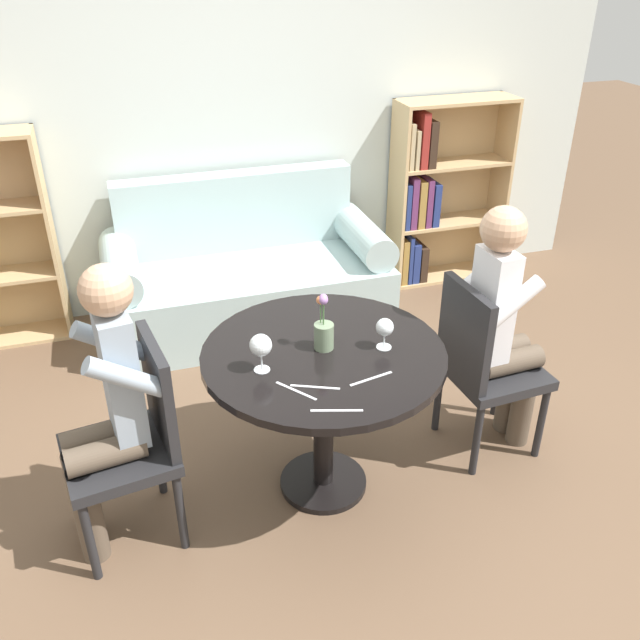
{
  "coord_description": "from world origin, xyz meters",
  "views": [
    {
      "loc": [
        -0.72,
        -2.24,
        2.23
      ],
      "look_at": [
        0.0,
        0.05,
        0.85
      ],
      "focal_mm": 38.0,
      "sensor_mm": 36.0,
      "label": 1
    }
  ],
  "objects_px": {
    "chair_right": "(483,362)",
    "person_right": "(503,327)",
    "flower_vase": "(324,331)",
    "couch": "(247,278)",
    "person_left": "(106,411)",
    "wine_glass_left": "(261,346)",
    "chair_left": "(135,436)",
    "bookshelf_right": "(433,196)",
    "wine_glass_right": "(385,328)"
  },
  "relations": [
    {
      "from": "chair_right",
      "to": "person_right",
      "type": "height_order",
      "value": "person_right"
    },
    {
      "from": "flower_vase",
      "to": "couch",
      "type": "bearing_deg",
      "value": 90.28
    },
    {
      "from": "couch",
      "to": "person_left",
      "type": "bearing_deg",
      "value": -118.15
    },
    {
      "from": "person_right",
      "to": "flower_vase",
      "type": "relative_size",
      "value": 5.14
    },
    {
      "from": "person_left",
      "to": "wine_glass_left",
      "type": "distance_m",
      "value": 0.64
    },
    {
      "from": "couch",
      "to": "chair_right",
      "type": "distance_m",
      "value": 1.77
    },
    {
      "from": "chair_left",
      "to": "flower_vase",
      "type": "distance_m",
      "value": 0.86
    },
    {
      "from": "chair_right",
      "to": "person_left",
      "type": "relative_size",
      "value": 0.72
    },
    {
      "from": "chair_left",
      "to": "person_left",
      "type": "distance_m",
      "value": 0.18
    },
    {
      "from": "bookshelf_right",
      "to": "person_right",
      "type": "bearing_deg",
      "value": -106.26
    },
    {
      "from": "person_left",
      "to": "flower_vase",
      "type": "xyz_separation_m",
      "value": [
        0.89,
        0.06,
        0.16
      ]
    },
    {
      "from": "couch",
      "to": "chair_right",
      "type": "height_order",
      "value": "couch"
    },
    {
      "from": "chair_right",
      "to": "person_right",
      "type": "xyz_separation_m",
      "value": [
        0.09,
        0.01,
        0.17
      ]
    },
    {
      "from": "couch",
      "to": "chair_left",
      "type": "relative_size",
      "value": 1.94
    },
    {
      "from": "person_right",
      "to": "wine_glass_right",
      "type": "height_order",
      "value": "person_right"
    },
    {
      "from": "chair_right",
      "to": "person_left",
      "type": "bearing_deg",
      "value": 89.24
    },
    {
      "from": "chair_left",
      "to": "bookshelf_right",
      "type": "bearing_deg",
      "value": 122.22
    },
    {
      "from": "wine_glass_right",
      "to": "couch",
      "type": "bearing_deg",
      "value": 98.45
    },
    {
      "from": "person_right",
      "to": "chair_left",
      "type": "bearing_deg",
      "value": 88.8
    },
    {
      "from": "couch",
      "to": "bookshelf_right",
      "type": "relative_size",
      "value": 1.35
    },
    {
      "from": "person_left",
      "to": "flower_vase",
      "type": "relative_size",
      "value": 5.11
    },
    {
      "from": "chair_left",
      "to": "wine_glass_left",
      "type": "xyz_separation_m",
      "value": [
        0.52,
        -0.05,
        0.35
      ]
    },
    {
      "from": "bookshelf_right",
      "to": "person_right",
      "type": "xyz_separation_m",
      "value": [
        -0.53,
        -1.83,
        0.04
      ]
    },
    {
      "from": "bookshelf_right",
      "to": "wine_glass_left",
      "type": "distance_m",
      "value": 2.58
    },
    {
      "from": "couch",
      "to": "chair_left",
      "type": "height_order",
      "value": "couch"
    },
    {
      "from": "couch",
      "to": "wine_glass_right",
      "type": "relative_size",
      "value": 12.87
    },
    {
      "from": "flower_vase",
      "to": "chair_right",
      "type": "bearing_deg",
      "value": 1.38
    },
    {
      "from": "couch",
      "to": "person_right",
      "type": "distance_m",
      "value": 1.83
    },
    {
      "from": "person_right",
      "to": "wine_glass_left",
      "type": "height_order",
      "value": "person_right"
    },
    {
      "from": "chair_left",
      "to": "person_left",
      "type": "xyz_separation_m",
      "value": [
        -0.09,
        -0.02,
        0.16
      ]
    },
    {
      "from": "chair_right",
      "to": "bookshelf_right",
      "type": "bearing_deg",
      "value": -22.21
    },
    {
      "from": "person_right",
      "to": "wine_glass_right",
      "type": "bearing_deg",
      "value": 95.61
    },
    {
      "from": "wine_glass_right",
      "to": "chair_left",
      "type": "bearing_deg",
      "value": 178.11
    },
    {
      "from": "bookshelf_right",
      "to": "chair_right",
      "type": "relative_size",
      "value": 1.43
    },
    {
      "from": "person_left",
      "to": "wine_glass_right",
      "type": "xyz_separation_m",
      "value": [
        1.13,
        -0.01,
        0.17
      ]
    },
    {
      "from": "wine_glass_left",
      "to": "wine_glass_right",
      "type": "distance_m",
      "value": 0.52
    },
    {
      "from": "couch",
      "to": "person_right",
      "type": "relative_size",
      "value": 1.39
    },
    {
      "from": "person_left",
      "to": "person_right",
      "type": "xyz_separation_m",
      "value": [
        1.76,
        0.09,
        0.01
      ]
    },
    {
      "from": "couch",
      "to": "wine_glass_left",
      "type": "xyz_separation_m",
      "value": [
        -0.27,
        -1.67,
        0.53
      ]
    },
    {
      "from": "bookshelf_right",
      "to": "chair_left",
      "type": "bearing_deg",
      "value": -139.37
    },
    {
      "from": "person_left",
      "to": "chair_right",
      "type": "bearing_deg",
      "value": 84.34
    },
    {
      "from": "wine_glass_right",
      "to": "flower_vase",
      "type": "bearing_deg",
      "value": 162.85
    },
    {
      "from": "bookshelf_right",
      "to": "flower_vase",
      "type": "bearing_deg",
      "value": -127.17
    },
    {
      "from": "wine_glass_left",
      "to": "flower_vase",
      "type": "bearing_deg",
      "value": 16.79
    },
    {
      "from": "chair_right",
      "to": "wine_glass_right",
      "type": "height_order",
      "value": "chair_right"
    },
    {
      "from": "bookshelf_right",
      "to": "wine_glass_right",
      "type": "bearing_deg",
      "value": -121.19
    },
    {
      "from": "bookshelf_right",
      "to": "person_right",
      "type": "relative_size",
      "value": 1.03
    },
    {
      "from": "couch",
      "to": "chair_left",
      "type": "xyz_separation_m",
      "value": [
        -0.79,
        -1.63,
        0.18
      ]
    },
    {
      "from": "wine_glass_left",
      "to": "wine_glass_right",
      "type": "bearing_deg",
      "value": 1.27
    },
    {
      "from": "wine_glass_right",
      "to": "bookshelf_right",
      "type": "bearing_deg",
      "value": 58.81
    }
  ]
}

